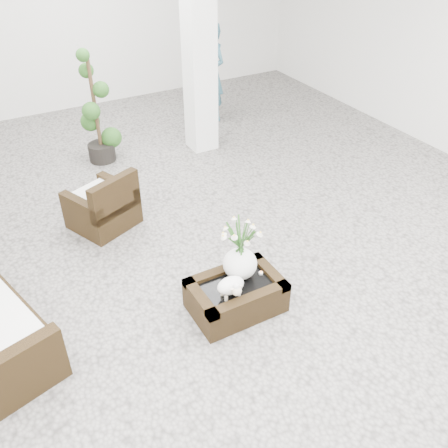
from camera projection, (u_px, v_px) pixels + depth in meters
ground at (220, 264)px, 5.56m from camera, size 11.00×11.00×0.00m
column at (199, 35)px, 7.04m from camera, size 0.40×0.40×3.50m
coffee_table at (236, 297)px, 4.91m from camera, size 0.90×0.60×0.31m
sheep_figurine at (231, 287)px, 4.64m from camera, size 0.28×0.23×0.21m
planter_narcissus at (240, 244)px, 4.70m from camera, size 0.44×0.44×0.80m
tealight at (261, 273)px, 4.94m from camera, size 0.04×0.04×0.03m
armchair at (101, 199)px, 6.00m from camera, size 0.91×0.90×0.75m
topiary at (95, 108)px, 7.17m from camera, size 0.45×0.45×1.68m
shopper at (211, 73)px, 8.51m from camera, size 0.53×0.68×1.67m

